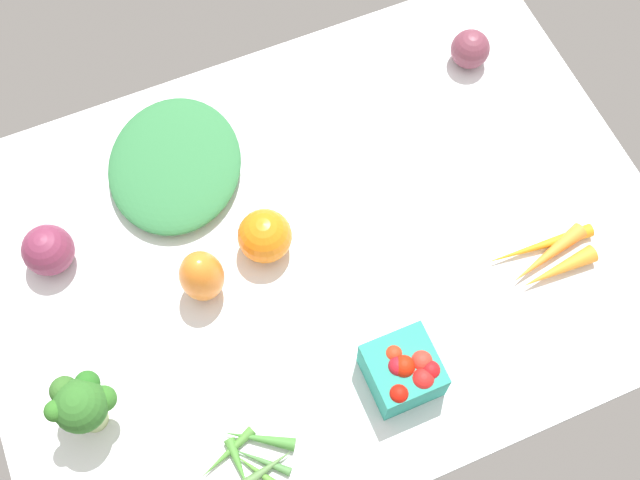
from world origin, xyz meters
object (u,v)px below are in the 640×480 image
(broccoli_head, at_px, (81,404))
(leafy_greens_clump, at_px, (175,164))
(bell_pepper_orange, at_px, (203,278))
(red_onion_center, at_px, (48,250))
(heirloom_tomato_orange, at_px, (265,236))
(red_onion_near_basket, at_px, (470,49))
(berry_basket, at_px, (404,371))
(okra_pile, at_px, (252,458))
(carrot_bunch, at_px, (548,258))

(broccoli_head, xyz_separation_m, leafy_greens_clump, (-0.23, -0.33, -0.05))
(bell_pepper_orange, relative_size, red_onion_center, 1.34)
(leafy_greens_clump, xyz_separation_m, heirloom_tomato_orange, (-0.08, 0.18, 0.02))
(broccoli_head, relative_size, heirloom_tomato_orange, 1.41)
(red_onion_near_basket, distance_m, red_onion_center, 0.75)
(bell_pepper_orange, distance_m, berry_basket, 0.31)
(bell_pepper_orange, relative_size, broccoli_head, 0.90)
(red_onion_center, height_order, heirloom_tomato_orange, heirloom_tomato_orange)
(bell_pepper_orange, bearing_deg, okra_pile, 84.21)
(broccoli_head, height_order, leafy_greens_clump, broccoli_head)
(carrot_bunch, height_order, heirloom_tomato_orange, heirloom_tomato_orange)
(red_onion_center, bearing_deg, bell_pepper_orange, 144.87)
(leafy_greens_clump, bearing_deg, bell_pepper_orange, 83.38)
(bell_pepper_orange, xyz_separation_m, red_onion_near_basket, (-0.55, -0.22, -0.02))
(broccoli_head, xyz_separation_m, carrot_bunch, (-0.70, 0.04, -0.06))
(leafy_greens_clump, distance_m, red_onion_center, 0.23)
(broccoli_head, bearing_deg, okra_pile, 142.14)
(red_onion_near_basket, relative_size, red_onion_center, 0.85)
(berry_basket, bearing_deg, okra_pile, 5.34)
(bell_pepper_orange, distance_m, okra_pile, 0.26)
(broccoli_head, relative_size, carrot_bunch, 0.65)
(okra_pile, bearing_deg, heirloom_tomato_orange, -114.87)
(okra_pile, relative_size, red_onion_near_basket, 2.16)
(broccoli_head, bearing_deg, red_onion_near_basket, -155.85)
(okra_pile, distance_m, carrot_bunch, 0.53)
(leafy_greens_clump, bearing_deg, berry_basket, 112.52)
(red_onion_near_basket, bearing_deg, red_onion_center, 6.69)
(broccoli_head, distance_m, red_onion_near_basket, 0.83)
(leafy_greens_clump, distance_m, heirloom_tomato_orange, 0.20)
(broccoli_head, bearing_deg, carrot_bunch, 176.77)
(leafy_greens_clump, distance_m, berry_basket, 0.49)
(bell_pepper_orange, relative_size, carrot_bunch, 0.59)
(red_onion_near_basket, height_order, red_onion_center, red_onion_center)
(bell_pepper_orange, bearing_deg, red_onion_center, -35.13)
(berry_basket, xyz_separation_m, carrot_bunch, (-0.28, -0.08, -0.03))
(leafy_greens_clump, bearing_deg, carrot_bunch, 141.65)
(heirloom_tomato_orange, bearing_deg, carrot_bunch, 153.93)
(broccoli_head, bearing_deg, leafy_greens_clump, -125.12)
(red_onion_near_basket, bearing_deg, carrot_bunch, 80.92)
(okra_pile, height_order, red_onion_center, red_onion_center)
(red_onion_near_basket, relative_size, heirloom_tomato_orange, 0.80)
(okra_pile, xyz_separation_m, carrot_bunch, (-0.52, -0.10, 0.00))
(leafy_greens_clump, distance_m, red_onion_near_basket, 0.53)
(carrot_bunch, xyz_separation_m, heirloom_tomato_orange, (0.38, -0.19, 0.03))
(bell_pepper_orange, xyz_separation_m, okra_pile, (0.03, 0.26, -0.04))
(broccoli_head, xyz_separation_m, red_onion_near_basket, (-0.76, -0.34, -0.04))
(berry_basket, bearing_deg, red_onion_near_basket, -126.65)
(okra_pile, relative_size, red_onion_center, 1.84)
(okra_pile, bearing_deg, broccoli_head, -37.86)
(red_onion_center, distance_m, heirloom_tomato_orange, 0.32)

